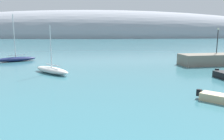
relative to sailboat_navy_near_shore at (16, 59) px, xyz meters
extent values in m
ellipsoid|color=#999EA8|center=(2.22, 148.77, -0.53)|extent=(364.06, 66.02, 43.99)
ellipsoid|color=navy|center=(0.00, 0.00, -0.08)|extent=(7.86, 5.98, 0.91)
cylinder|color=silver|center=(0.00, 0.00, 4.66)|extent=(0.17, 0.17, 8.56)
cube|color=silver|center=(0.30, 0.19, 0.73)|extent=(3.10, 1.98, 0.10)
ellipsoid|color=white|center=(10.42, -13.32, -0.06)|extent=(6.80, 6.61, 0.95)
cylinder|color=silver|center=(10.42, -13.32, 3.50)|extent=(0.15, 0.15, 6.16)
cube|color=silver|center=(10.67, -13.56, 0.77)|extent=(2.56, 2.45, 0.10)
cube|color=black|center=(34.08, -15.79, 0.12)|extent=(0.43, 0.50, 0.78)
cube|color=black|center=(27.41, -26.36, 0.00)|extent=(0.57, 0.56, 0.64)
cylinder|color=black|center=(39.46, -3.97, 3.66)|extent=(0.16, 0.16, 4.37)
sphere|color=#EAEACC|center=(39.46, -3.97, 6.03)|extent=(0.36, 0.36, 0.36)
camera|label=1|loc=(18.66, -47.57, 5.94)|focal=37.32mm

